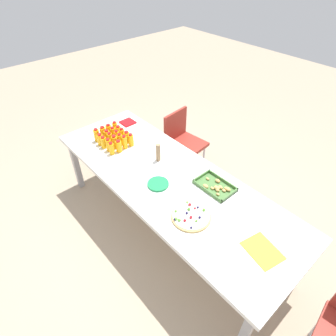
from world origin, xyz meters
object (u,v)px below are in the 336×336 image
Objects in this scene: juice_bottle_0 at (97,135)px; juice_bottle_12 at (117,137)px; juice_bottle_11 at (113,133)px; napkin_stack at (128,122)px; juice_bottle_9 at (119,146)px; party_table at (168,182)px; juice_bottle_18 at (127,137)px; chair_far_left at (182,139)px; juice_bottle_17 at (122,134)px; snack_tray at (216,186)px; juice_bottle_10 at (109,131)px; juice_bottle_14 at (125,142)px; juice_bottle_2 at (104,142)px; paper_folder at (262,251)px; juice_bottle_15 at (115,128)px; plate_stack at (158,184)px; juice_bottle_19 at (131,140)px; juice_bottle_3 at (109,145)px; juice_bottle_13 at (120,140)px; juice_bottle_1 at (100,140)px; juice_bottle_5 at (103,133)px; fruit_pizza at (191,216)px; juice_bottle_6 at (107,136)px; cardboard_tube at (158,153)px; juice_bottle_4 at (111,149)px; juice_bottle_16 at (119,132)px; juice_bottle_8 at (115,142)px.

juice_bottle_0 reaches higher than juice_bottle_12.
juice_bottle_11 reaches higher than napkin_stack.
juice_bottle_9 is at bearing -27.00° from juice_bottle_12.
juice_bottle_18 reaches higher than party_table.
juice_bottle_17 is (-0.19, -0.72, 0.28)m from chair_far_left.
juice_bottle_11 is 1.26m from snack_tray.
juice_bottle_10 is 0.30m from juice_bottle_14.
juice_bottle_2 is 1.81m from paper_folder.
juice_bottle_15 is at bearing 176.85° from party_table.
juice_bottle_14 reaches higher than juice_bottle_17.
plate_stack is at bearing 3.97° from juice_bottle_2.
party_table is at bearing -4.55° from juice_bottle_19.
juice_bottle_18 is at bearing 178.00° from paper_folder.
juice_bottle_19 is (0.07, 0.22, -0.00)m from juice_bottle_3.
chair_far_left is at bearing 86.64° from juice_bottle_19.
snack_tray is at bearing 159.71° from paper_folder.
juice_bottle_19 is 0.41× the size of snack_tray.
juice_bottle_15 is at bearing 135.00° from juice_bottle_3.
juice_bottle_12 is 0.55× the size of paper_folder.
juice_bottle_13 is 0.12m from juice_bottle_19.
juice_bottle_1 is 0.07m from juice_bottle_2.
juice_bottle_17 is (0.15, 0.22, -0.01)m from juice_bottle_0.
chair_far_left is 0.97m from juice_bottle_5.
fruit_pizza is at bearing -11.35° from juice_bottle_19.
juice_bottle_5 is 1.13× the size of juice_bottle_9.
juice_bottle_17 is 0.34m from napkin_stack.
juice_bottle_19 is at bearing 14.42° from juice_bottle_10.
juice_bottle_15 is (-0.08, 0.15, 0.00)m from juice_bottle_6.
juice_bottle_5 is 1.08× the size of juice_bottle_13.
juice_bottle_10 is 0.08m from juice_bottle_11.
chair_far_left is at bearing 74.37° from juice_bottle_1.
juice_bottle_18 reaches higher than fruit_pizza.
cardboard_tube is at bearing 28.59° from juice_bottle_9.
paper_folder is (0.64, -0.24, -0.01)m from snack_tray.
juice_bottle_19 is 0.67m from plate_stack.
juice_bottle_13 is at bearing -1.59° from juice_bottle_10.
juice_bottle_1 is 1.32m from fruit_pizza.
juice_bottle_14 is 1.11m from fruit_pizza.
juice_bottle_3 is at bearing 0.19° from juice_bottle_0.
juice_bottle_4 reaches higher than snack_tray.
juice_bottle_5 reaches higher than juice_bottle_17.
juice_bottle_14 is at bearing -166.01° from snack_tray.
juice_bottle_19 is at bearing 26.76° from juice_bottle_5.
juice_bottle_12 is (-0.19, -0.78, 0.29)m from chair_far_left.
party_table is at bearing -2.97° from juice_bottle_16.
juice_bottle_14 is (0.30, 0.00, 0.00)m from juice_bottle_10.
chair_far_left is 6.00× the size of juice_bottle_4.
plate_stack is (0.65, -0.10, -0.06)m from juice_bottle_14.
juice_bottle_17 is (-0.08, 0.14, -0.01)m from juice_bottle_8.
juice_bottle_15 is 1.95m from paper_folder.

